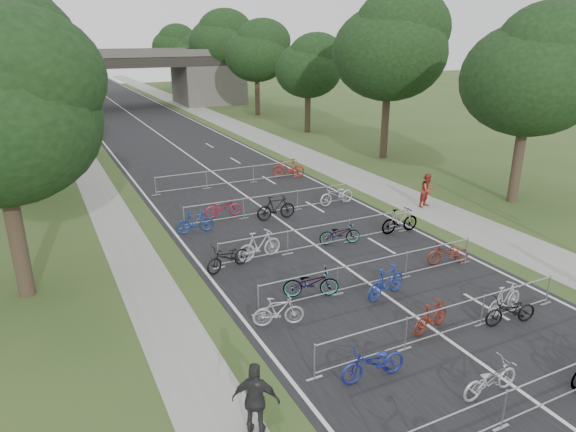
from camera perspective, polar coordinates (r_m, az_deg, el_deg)
name	(u,v)px	position (r m, az deg, el deg)	size (l,w,h in m)	color
road	(148,126)	(54.65, -15.33, 9.61)	(11.00, 140.00, 0.01)	black
sidewalk_right	(222,121)	(56.72, -7.29, 10.48)	(3.00, 140.00, 0.01)	gray
sidewalk_left	(68,132)	(53.72, -23.23, 8.56)	(2.00, 140.00, 0.01)	gray
lane_markings	(148,126)	(54.65, -15.33, 9.60)	(0.12, 140.00, 0.00)	silver
overpass_bridge	(119,79)	(68.91, -18.26, 14.24)	(31.00, 8.00, 7.05)	#4F4B46
tree_right_0	(534,73)	(30.20, 25.64, 14.09)	(7.17, 7.17, 10.93)	#33261C
tree_left_1	(2,66)	(30.89, -29.21, 14.35)	(7.56, 7.56, 11.53)	#33261C
tree_right_1	(392,48)	(38.80, 11.44, 17.83)	(8.18, 8.18, 12.47)	#33261C
tree_left_2	(4,45)	(42.85, -29.02, 16.30)	(8.40, 8.40, 12.81)	#33261C
tree_right_2	(310,67)	(48.96, 2.41, 16.19)	(6.16, 6.16, 9.39)	#33261C
tree_left_3	(10,61)	(54.89, -28.48, 14.89)	(6.72, 6.72, 10.25)	#33261C
tree_right_3	(258,52)	(59.70, -3.40, 17.73)	(7.17, 7.17, 10.93)	#33261C
tree_left_4	(10,49)	(66.86, -28.49, 16.04)	(7.56, 7.56, 11.53)	#33261C
tree_right_4	(221,41)	(70.86, -7.46, 18.69)	(8.18, 8.18, 12.47)	#33261C
tree_left_5	(10,40)	(78.84, -28.49, 16.85)	(8.40, 8.40, 12.81)	#33261C
tree_right_5	(195,54)	(82.32, -10.31, 17.29)	(6.16, 6.16, 9.39)	#33261C
tree_left_6	(13,50)	(90.87, -28.24, 15.92)	(6.72, 6.72, 10.25)	#33261C
tree_right_6	(174,46)	(93.85, -12.56, 18.00)	(7.17, 7.17, 10.93)	#33261C
barrier_row_1	(548,391)	(14.84, 26.96, -16.91)	(9.70, 0.08, 1.10)	#ADB0B5
barrier_row_2	(446,322)	(16.74, 17.12, -11.15)	(9.70, 0.08, 1.10)	#ADB0B5
barrier_row_3	(373,273)	(19.27, 9.43, -6.24)	(9.70, 0.08, 1.10)	#ADB0B5
barrier_row_4	(319,236)	(22.33, 3.49, -2.29)	(9.70, 0.08, 1.10)	#ADB0B5
barrier_row_5	(271,204)	(26.51, -1.88, 1.32)	(9.70, 0.08, 1.10)	#ADB0B5
barrier_row_6	(230,177)	(31.83, -6.41, 4.35)	(9.70, 0.08, 1.10)	#ADB0B5
bike_5	(490,379)	(14.79, 21.56, -16.50)	(0.63, 1.81, 0.95)	#B1B0B8
bike_8	(373,363)	(14.51, 9.46, -15.83)	(0.68, 1.94, 1.02)	navy
bike_9	(431,317)	(16.95, 15.62, -10.71)	(0.48, 1.69, 1.02)	maroon
bike_10	(511,311)	(18.16, 23.53, -9.66)	(0.64, 1.84, 0.97)	black
bike_11	(505,300)	(18.68, 22.94, -8.55)	(0.50, 1.78, 1.07)	silver
bike_12	(279,312)	(16.62, -1.06, -10.58)	(0.47, 1.67, 1.00)	#A5A5AD
bike_13	(311,283)	(18.33, 2.56, -7.46)	(0.69, 1.99, 1.05)	#ADB0B5
bike_14	(386,282)	(18.59, 10.85, -7.21)	(0.55, 1.93, 1.16)	navy
bike_15	(448,253)	(21.81, 17.37, -3.94)	(0.63, 1.81, 0.95)	maroon
bike_16	(228,257)	(20.44, -6.67, -4.58)	(0.71, 2.02, 1.06)	black
bike_17	(260,245)	(21.22, -3.18, -3.28)	(0.58, 2.05, 1.23)	silver
bike_18	(340,234)	(22.87, 5.77, -1.98)	(0.64, 1.85, 0.97)	#ADB0B5
bike_19	(400,221)	(24.56, 12.32, -0.53)	(0.56, 1.98, 1.19)	#ADB0B5
bike_20	(195,222)	(24.40, -10.30, -0.67)	(0.50, 1.78, 1.07)	navy
bike_21	(223,208)	(26.32, -7.23, 0.94)	(0.66, 1.91, 1.00)	#A11737
bike_22	(276,208)	(25.72, -1.35, 0.90)	(0.58, 2.04, 1.22)	black
bike_23	(337,195)	(28.13, 5.45, 2.37)	(0.75, 2.14, 1.12)	#BBB9C1
bike_27	(289,168)	(33.44, 0.06, 5.34)	(0.58, 2.05, 1.23)	maroon
pedestrian_b	(427,191)	(28.55, 15.21, 2.75)	(0.89, 0.69, 1.82)	maroon
pedestrian_c	(256,400)	(12.48, -3.59, -19.76)	(1.12, 0.47, 1.91)	#262628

